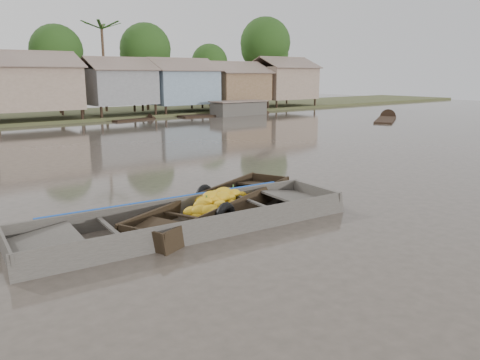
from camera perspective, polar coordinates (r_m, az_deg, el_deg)
ground at (r=11.90m, az=1.19°, el=-5.10°), size 120.00×120.00×0.00m
riverbank at (r=41.90m, az=-24.30°, el=10.90°), size 120.00×12.47×10.22m
banana_boat at (r=12.55m, az=-2.84°, el=-3.19°), size 6.46×3.83×0.88m
viewer_boat at (r=11.49m, az=-6.06°, el=-5.43°), size 8.39×2.84×0.66m
distant_boats at (r=38.25m, az=-7.72°, el=7.53°), size 48.92×15.45×1.38m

